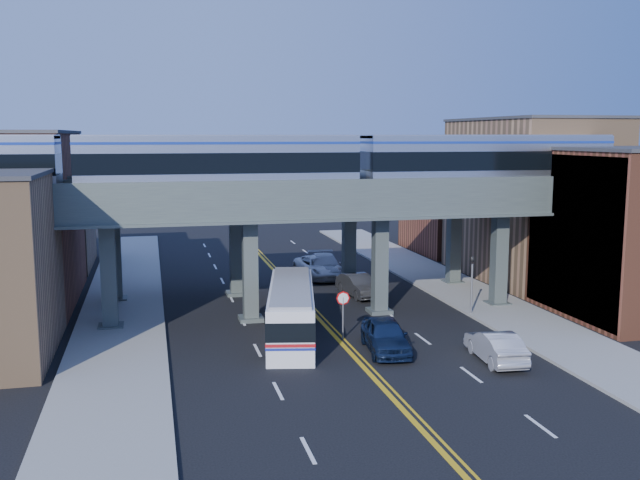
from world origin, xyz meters
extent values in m
plane|color=black|center=(0.00, 0.00, 0.00)|extent=(120.00, 120.00, 0.00)
cube|color=gray|center=(-11.50, 10.00, 0.08)|extent=(5.00, 70.00, 0.16)
cube|color=gray|center=(11.50, 10.00, 0.08)|extent=(5.00, 70.00, 0.16)
cube|color=brown|center=(-18.50, 16.00, 5.50)|extent=(8.00, 14.00, 11.00)
cube|color=#A07953|center=(-18.50, 29.00, 4.00)|extent=(8.00, 10.00, 8.00)
cube|color=brown|center=(18.50, 4.00, 5.00)|extent=(8.00, 10.00, 10.00)
cube|color=#A07953|center=(18.50, 16.00, 6.00)|extent=(8.00, 14.00, 12.00)
cube|color=brown|center=(18.50, 29.00, 4.50)|extent=(8.00, 10.00, 9.00)
cube|color=teal|center=(14.55, 4.00, 4.75)|extent=(0.10, 9.50, 9.50)
cube|color=#434E4B|center=(-12.00, 8.00, 3.00)|extent=(0.85, 0.85, 6.00)
cube|color=#434E4B|center=(-4.00, 8.00, 3.00)|extent=(0.85, 0.85, 6.00)
cube|color=#434E4B|center=(4.00, 8.00, 3.00)|extent=(0.85, 0.85, 6.00)
cube|color=#434E4B|center=(12.00, 8.00, 3.00)|extent=(0.85, 0.85, 6.00)
cube|color=#444D4A|center=(0.00, 8.00, 6.70)|extent=(52.00, 3.60, 1.40)
cube|color=#434E4B|center=(-12.00, 15.00, 3.00)|extent=(0.85, 0.85, 6.00)
cube|color=#434E4B|center=(-4.00, 15.00, 3.00)|extent=(0.85, 0.85, 6.00)
cube|color=#434E4B|center=(4.00, 15.00, 3.00)|extent=(0.85, 0.85, 6.00)
cube|color=#434E4B|center=(12.00, 15.00, 3.00)|extent=(0.85, 0.85, 6.00)
cube|color=#444D4A|center=(0.00, 15.00, 6.70)|extent=(52.00, 3.60, 1.40)
cube|color=black|center=(-17.18, 8.00, 7.53)|extent=(2.28, 2.28, 0.26)
cube|color=black|center=(-10.70, 8.00, 7.53)|extent=(2.28, 2.28, 0.26)
cube|color=black|center=(-0.62, 8.00, 7.53)|extent=(2.28, 2.28, 0.26)
cube|color=#AEB2B8|center=(-5.66, 8.00, 9.32)|extent=(15.76, 3.01, 3.32)
cube|color=black|center=(-5.66, 8.00, 9.47)|extent=(15.78, 3.07, 1.14)
cube|color=black|center=(5.86, 8.00, 7.53)|extent=(2.28, 2.28, 0.26)
cube|color=black|center=(15.94, 8.00, 7.53)|extent=(2.28, 2.28, 0.26)
cube|color=#AEB2B8|center=(10.90, 8.00, 9.32)|extent=(15.76, 3.01, 3.32)
cube|color=black|center=(10.90, 8.00, 9.47)|extent=(15.78, 3.07, 1.14)
cylinder|color=slate|center=(0.30, 3.00, 1.15)|extent=(0.09, 0.09, 2.30)
cylinder|color=red|center=(0.30, 3.00, 2.25)|extent=(0.76, 0.04, 0.76)
cylinder|color=slate|center=(9.20, 6.00, 1.60)|extent=(0.12, 0.12, 3.20)
imported|color=black|center=(9.20, 6.00, 3.65)|extent=(0.15, 0.18, 0.90)
cube|color=silver|center=(-2.34, 4.00, 1.38)|extent=(4.42, 10.94, 2.76)
cube|color=black|center=(-2.34, 4.00, 1.74)|extent=(4.48, 10.99, 0.94)
cube|color=#B21419|center=(-2.34, 4.00, 1.11)|extent=(4.47, 10.99, 0.16)
cylinder|color=black|center=(-3.02, 0.65, 0.45)|extent=(2.55, 1.36, 0.89)
cylinder|color=black|center=(-1.73, 6.93, 0.45)|extent=(2.55, 1.36, 0.89)
imported|color=#101C3B|center=(1.80, 0.29, 0.84)|extent=(2.56, 5.16, 1.69)
imported|color=#28282A|center=(4.04, 12.73, 0.75)|extent=(2.18, 4.74, 1.50)
imported|color=white|center=(2.91, 19.64, 0.82)|extent=(3.20, 6.08, 1.63)
imported|color=#A4A3A8|center=(3.41, 19.80, 0.86)|extent=(3.01, 6.13, 1.72)
imported|color=#A5A4A9|center=(6.50, -2.42, 0.76)|extent=(1.98, 4.72, 1.51)
camera|label=1|loc=(-9.55, -32.97, 10.90)|focal=40.00mm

